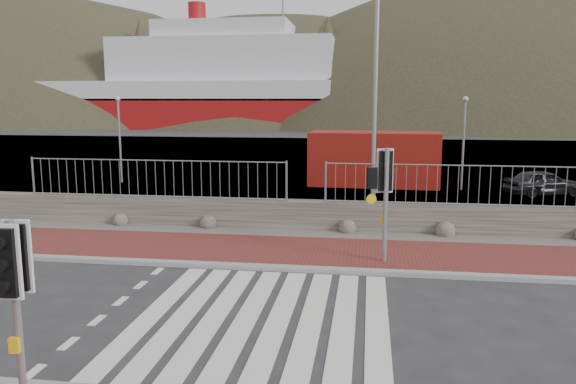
% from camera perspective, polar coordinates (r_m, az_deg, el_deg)
% --- Properties ---
extents(ground, '(220.00, 220.00, 0.00)m').
position_cam_1_polar(ground, '(10.65, -2.62, -12.78)').
color(ground, '#28282B').
rests_on(ground, ground).
extents(sidewalk_far, '(40.00, 3.00, 0.08)m').
position_cam_1_polar(sidewalk_far, '(14.84, 0.65, -6.12)').
color(sidewalk_far, maroon).
rests_on(sidewalk_far, ground).
extents(kerb_far, '(40.00, 0.25, 0.12)m').
position_cam_1_polar(kerb_far, '(13.42, -0.20, -7.78)').
color(kerb_far, gray).
rests_on(kerb_far, ground).
extents(zebra_crossing, '(4.62, 5.60, 0.01)m').
position_cam_1_polar(zebra_crossing, '(10.64, -2.62, -12.75)').
color(zebra_crossing, silver).
rests_on(zebra_crossing, ground).
extents(gravel_strip, '(40.00, 1.50, 0.06)m').
position_cam_1_polar(gravel_strip, '(16.77, 1.56, -4.33)').
color(gravel_strip, '#59544C').
rests_on(gravel_strip, ground).
extents(stone_wall, '(40.00, 0.60, 0.90)m').
position_cam_1_polar(stone_wall, '(17.45, 1.87, -2.36)').
color(stone_wall, '#4A443D').
rests_on(stone_wall, ground).
extents(railing, '(18.07, 0.07, 1.22)m').
position_cam_1_polar(railing, '(17.07, 1.84, 2.04)').
color(railing, gray).
rests_on(railing, stone_wall).
extents(quay, '(120.00, 40.00, 0.50)m').
position_cam_1_polar(quay, '(37.83, 5.34, 3.34)').
color(quay, '#4C4C4F').
rests_on(quay, ground).
extents(water, '(220.00, 50.00, 0.05)m').
position_cam_1_polar(water, '(72.71, 6.77, 6.25)').
color(water, '#3F4C54').
rests_on(water, ground).
extents(ferry, '(50.00, 16.00, 20.00)m').
position_cam_1_polar(ferry, '(81.99, -10.83, 10.26)').
color(ferry, maroon).
rests_on(ferry, ground).
extents(hills_backdrop, '(254.00, 90.00, 100.00)m').
position_cam_1_polar(hills_backdrop, '(101.38, 10.73, -6.17)').
color(hills_backdrop, '#2C2F1C').
rests_on(hills_backdrop, ground).
extents(traffic_signal_near, '(0.38, 0.24, 2.55)m').
position_cam_1_polar(traffic_signal_near, '(7.91, -26.09, -7.62)').
color(traffic_signal_near, gray).
rests_on(traffic_signal_near, ground).
extents(traffic_signal_far, '(0.71, 0.38, 2.87)m').
position_cam_1_polar(traffic_signal_far, '(13.68, 9.80, 1.12)').
color(traffic_signal_far, gray).
rests_on(traffic_signal_far, ground).
extents(streetlight, '(1.60, 0.72, 7.85)m').
position_cam_1_polar(streetlight, '(17.73, 9.28, 10.62)').
color(streetlight, gray).
rests_on(streetlight, ground).
extents(shipping_container, '(6.07, 2.75, 2.48)m').
position_cam_1_polar(shipping_container, '(26.67, 8.72, 3.38)').
color(shipping_container, maroon).
rests_on(shipping_container, ground).
extents(car_a, '(3.45, 2.28, 1.09)m').
position_cam_1_polar(car_a, '(25.85, 24.47, 0.88)').
color(car_a, black).
rests_on(car_a, ground).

